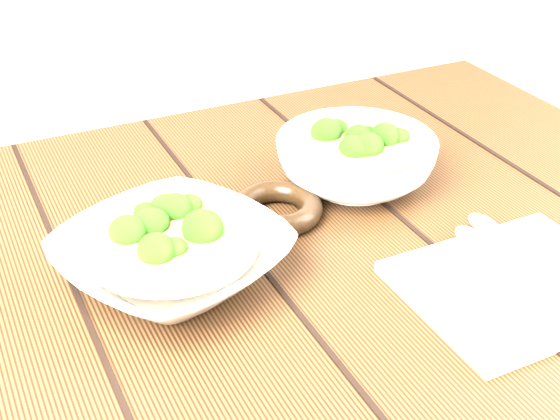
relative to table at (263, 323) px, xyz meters
name	(u,v)px	position (x,y,z in m)	size (l,w,h in m)	color
table	(263,323)	(0.00, 0.00, 0.00)	(1.20, 0.80, 0.75)	#36230F
soup_bowl_front	(172,257)	(-0.12, -0.03, 0.15)	(0.31, 0.31, 0.07)	white
soup_bowl_back	(356,160)	(0.17, 0.08, 0.16)	(0.28, 0.28, 0.08)	white
trivet	(277,208)	(0.04, 0.04, 0.13)	(0.11, 0.11, 0.03)	black
napkin	(517,285)	(0.21, -0.20, 0.13)	(0.24, 0.19, 0.01)	beige
spoon_left	(487,256)	(0.21, -0.16, 0.14)	(0.06, 0.20, 0.01)	#AFAA9B
spoon_right	(503,242)	(0.24, -0.14, 0.14)	(0.04, 0.20, 0.01)	#AFAA9B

